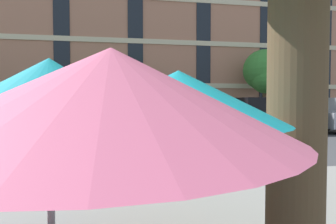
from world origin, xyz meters
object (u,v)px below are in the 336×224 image
object	(u,v)px
street_tree_right	(265,73)
pickup_green_midblock	(42,120)
pickup_black	(270,117)
sedan_white	(176,120)
street_tree_middle	(117,83)
patio_umbrella	(49,96)

from	to	relation	value
street_tree_right	pickup_green_midblock	bearing A→B (deg)	-166.88
pickup_black	street_tree_right	distance (m)	4.68
sedan_white	street_tree_middle	world-z (taller)	street_tree_middle
street_tree_middle	street_tree_right	world-z (taller)	street_tree_right
street_tree_middle	pickup_black	bearing A→B (deg)	-20.52
street_tree_middle	patio_umbrella	world-z (taller)	street_tree_middle
street_tree_right	pickup_black	bearing A→B (deg)	-113.05
pickup_black	sedan_white	bearing A→B (deg)	-180.00
sedan_white	pickup_black	bearing A→B (deg)	0.00
pickup_green_midblock	street_tree_right	xyz separation A→B (m)	(14.15, 3.30, 3.01)
sedan_white	street_tree_right	xyz separation A→B (m)	(7.08, 3.30, 3.09)
pickup_green_midblock	pickup_black	world-z (taller)	same
street_tree_middle	street_tree_right	distance (m)	10.42
pickup_green_midblock	street_tree_right	bearing A→B (deg)	13.12
patio_umbrella	pickup_green_midblock	bearing A→B (deg)	105.91
pickup_green_midblock	pickup_black	distance (m)	12.75
street_tree_right	patio_umbrella	size ratio (longest dim) A/B	1.42
sedan_white	patio_umbrella	size ratio (longest dim) A/B	1.10
pickup_black	street_tree_middle	world-z (taller)	street_tree_middle
street_tree_right	patio_umbrella	bearing A→B (deg)	-123.36
pickup_black	patio_umbrella	distance (m)	15.67
sedan_white	street_tree_middle	distance (m)	5.21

